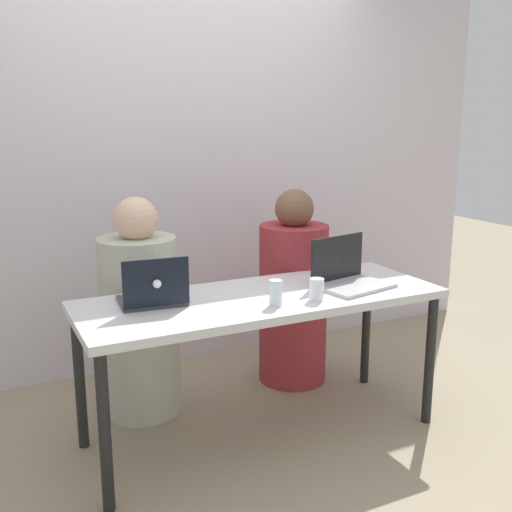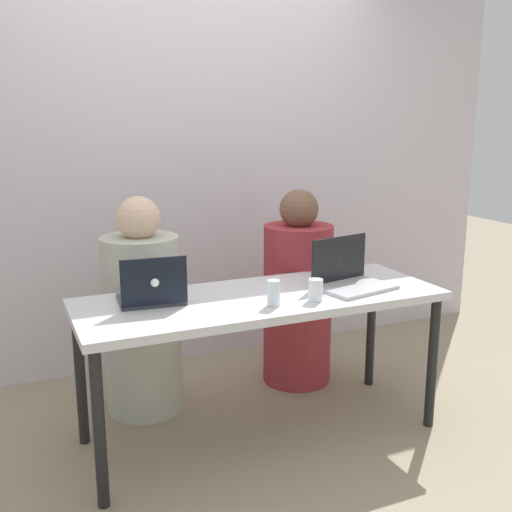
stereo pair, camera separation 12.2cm
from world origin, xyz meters
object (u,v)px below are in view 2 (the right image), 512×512
(laptop_back_left, at_px, (152,293))
(water_glass_center, at_px, (274,295))
(laptop_front_right, at_px, (350,277))
(person_on_right, at_px, (298,298))
(water_glass_right, at_px, (316,292))
(person_on_left, at_px, (143,318))

(laptop_back_left, xyz_separation_m, water_glass_center, (0.50, -0.25, 0.00))
(laptop_front_right, bearing_deg, water_glass_center, -177.60)
(person_on_right, height_order, laptop_back_left, person_on_right)
(laptop_front_right, relative_size, water_glass_right, 3.89)
(person_on_left, distance_m, person_on_right, 0.93)
(person_on_right, bearing_deg, person_on_left, 9.85)
(laptop_back_left, xyz_separation_m, laptop_front_right, (0.98, -0.12, 0.00))
(water_glass_right, relative_size, water_glass_center, 0.87)
(laptop_front_right, distance_m, water_glass_center, 0.50)
(water_glass_right, bearing_deg, laptop_back_left, 159.97)
(water_glass_center, bearing_deg, laptop_front_right, 14.47)
(person_on_left, distance_m, laptop_back_left, 0.51)
(person_on_left, relative_size, laptop_front_right, 2.89)
(laptop_back_left, bearing_deg, laptop_front_right, 177.86)
(person_on_right, bearing_deg, water_glass_right, 78.44)
(laptop_back_left, bearing_deg, water_glass_center, 158.48)
(person_on_left, height_order, water_glass_right, person_on_left)
(person_on_right, height_order, water_glass_center, person_on_right)
(laptop_front_right, bearing_deg, water_glass_right, -165.74)
(person_on_right, bearing_deg, laptop_front_right, 99.76)
(water_glass_right, bearing_deg, person_on_left, 133.51)
(laptop_front_right, xyz_separation_m, water_glass_center, (-0.48, -0.12, -0.00))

